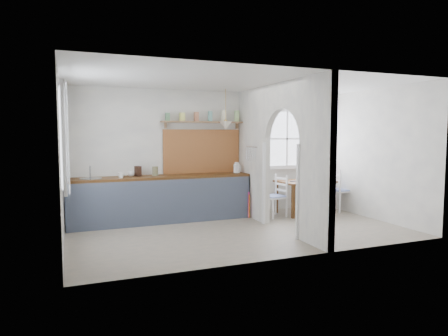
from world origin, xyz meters
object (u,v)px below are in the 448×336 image
object	(u,v)px
chair_right	(341,190)
vase	(303,176)
chair_left	(274,196)
kettle	(237,168)
dining_table	(305,197)

from	to	relation	value
chair_right	vase	distance (m)	0.91
chair_left	chair_right	world-z (taller)	chair_right
vase	chair_left	bearing A→B (deg)	-160.70
kettle	vase	distance (m)	1.55
dining_table	chair_right	bearing A→B (deg)	-5.25
vase	dining_table	bearing A→B (deg)	-112.73
chair_right	vase	bearing A→B (deg)	67.49
chair_left	chair_right	xyz separation A→B (m)	(1.68, 0.03, 0.04)
vase	chair_right	bearing A→B (deg)	-18.72
chair_left	kettle	bearing A→B (deg)	-133.22
chair_right	kettle	world-z (taller)	kettle
dining_table	vase	xyz separation A→B (m)	(0.10, 0.23, 0.44)
dining_table	chair_right	xyz separation A→B (m)	(0.91, -0.04, 0.12)
dining_table	chair_left	distance (m)	0.79
chair_left	kettle	size ratio (longest dim) A/B	4.06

